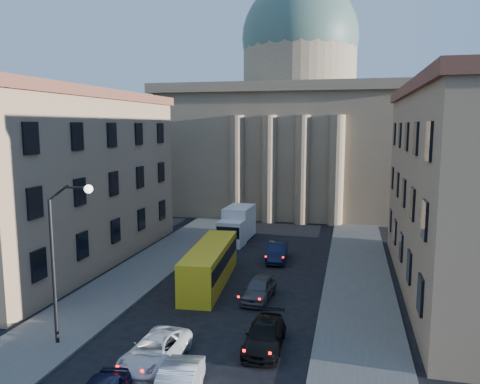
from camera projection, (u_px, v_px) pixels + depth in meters
The scene contains 11 objects.
sidewalk_left at pixel (127, 282), 35.19m from camera, with size 5.00×60.00×0.15m, color #56534E.
sidewalk_right at pixel (359, 302), 31.29m from camera, with size 5.00×60.00×0.15m, color #56534E.
church at pixel (298, 125), 67.66m from camera, with size 68.02×28.76×36.60m.
building_left at pixel (54, 177), 39.95m from camera, with size 11.60×26.60×14.70m.
street_lamp at pixel (61, 251), 24.47m from camera, with size 2.62×0.44×8.83m.
car_left_mid at pixel (155, 351), 23.24m from camera, with size 2.26×4.90×1.36m, color white.
car_right_mid at pixel (265, 336), 24.87m from camera, with size 1.94×4.77×1.38m, color black.
car_right_far at pixel (259, 289), 31.82m from camera, with size 1.77×4.41×1.50m, color #45464A.
car_right_distant at pixel (277, 252), 40.98m from camera, with size 1.64×4.70×1.55m, color black.
city_bus at pixel (210, 263), 34.89m from camera, with size 3.21×10.50×2.91m.
box_truck at pixel (237, 225), 47.82m from camera, with size 2.69×6.36×3.45m.
Camera 1 is at (7.67, -12.97, 11.79)m, focal length 35.00 mm.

